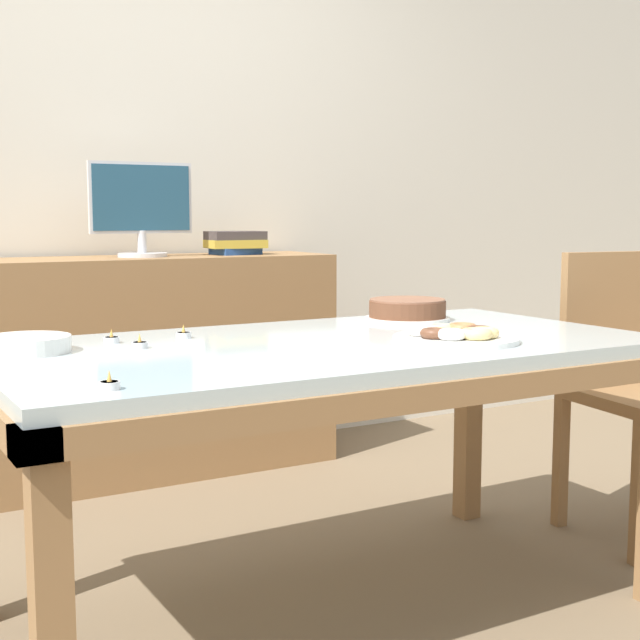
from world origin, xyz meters
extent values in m
plane|color=#7A664C|center=(0.00, 0.00, 0.00)|extent=(12.00, 12.00, 0.00)
cube|color=silver|center=(0.00, 1.78, 1.30)|extent=(8.00, 0.10, 2.60)
cube|color=silver|center=(0.00, 0.00, 0.72)|extent=(1.72, 0.90, 0.04)
cube|color=olive|center=(0.00, -0.42, 0.67)|extent=(1.76, 0.08, 0.06)
cube|color=olive|center=(0.00, 0.42, 0.67)|extent=(1.76, 0.08, 0.06)
cube|color=olive|center=(0.84, 0.00, 0.67)|extent=(0.08, 0.93, 0.06)
cube|color=olive|center=(-0.82, -0.40, 0.34)|extent=(0.07, 0.07, 0.68)
cube|color=olive|center=(0.82, 0.40, 0.34)|extent=(0.07, 0.07, 0.68)
cube|color=olive|center=(1.22, 0.15, 0.71)|extent=(0.40, 0.09, 0.45)
cube|color=olive|center=(0.99, -0.20, 0.23)|extent=(0.04, 0.04, 0.45)
cube|color=olive|center=(1.03, 0.17, 0.23)|extent=(0.04, 0.04, 0.45)
cube|color=olive|center=(0.00, 1.48, 0.45)|extent=(1.59, 0.44, 0.90)
cylinder|color=silver|center=(0.01, 1.48, 0.90)|extent=(0.20, 0.20, 0.02)
cylinder|color=silver|center=(0.01, 1.48, 0.96)|extent=(0.04, 0.04, 0.09)
cube|color=silver|center=(0.01, 1.48, 1.13)|extent=(0.42, 0.02, 0.28)
cube|color=navy|center=(0.01, 1.47, 1.13)|extent=(0.40, 0.00, 0.26)
cube|color=#23478C|center=(0.42, 1.48, 0.91)|extent=(0.20, 0.16, 0.03)
cube|color=#B29933|center=(0.42, 1.48, 0.94)|extent=(0.25, 0.19, 0.03)
cube|color=#3F3838|center=(0.42, 1.48, 0.98)|extent=(0.23, 0.16, 0.04)
cylinder|color=white|center=(0.45, 0.27, 0.74)|extent=(0.26, 0.26, 0.01)
cylinder|color=brown|center=(0.45, 0.27, 0.77)|extent=(0.24, 0.24, 0.05)
cylinder|color=brown|center=(0.45, 0.27, 0.80)|extent=(0.23, 0.23, 0.01)
cylinder|color=white|center=(0.29, -0.18, 0.74)|extent=(0.33, 0.33, 0.01)
torus|color=brown|center=(0.36, -0.19, 0.76)|extent=(0.07, 0.07, 0.02)
torus|color=#B27042|center=(0.35, -0.13, 0.76)|extent=(0.08, 0.08, 0.03)
torus|color=#EAD184|center=(0.30, -0.09, 0.76)|extent=(0.07, 0.07, 0.02)
torus|color=white|center=(0.23, -0.11, 0.76)|extent=(0.08, 0.08, 0.03)
torus|color=brown|center=(0.22, -0.17, 0.76)|extent=(0.07, 0.07, 0.03)
torus|color=white|center=(0.24, -0.22, 0.76)|extent=(0.07, 0.07, 0.03)
torus|color=#EAD184|center=(0.30, -0.24, 0.76)|extent=(0.08, 0.08, 0.03)
torus|color=#EAD184|center=(0.34, -0.23, 0.76)|extent=(0.08, 0.08, 0.03)
cylinder|color=white|center=(-0.72, 0.20, 0.74)|extent=(0.21, 0.21, 0.01)
cylinder|color=white|center=(-0.72, 0.20, 0.75)|extent=(0.21, 0.21, 0.01)
cylinder|color=white|center=(-0.72, 0.20, 0.76)|extent=(0.21, 0.21, 0.01)
cylinder|color=white|center=(-0.72, 0.20, 0.77)|extent=(0.21, 0.21, 0.01)
cylinder|color=silver|center=(-0.49, 0.25, 0.74)|extent=(0.04, 0.04, 0.02)
cylinder|color=white|center=(-0.49, 0.25, 0.75)|extent=(0.03, 0.03, 0.00)
cone|color=#F9B74C|center=(-0.49, 0.25, 0.76)|extent=(0.01, 0.01, 0.02)
cylinder|color=silver|center=(-0.30, 0.24, 0.74)|extent=(0.04, 0.04, 0.02)
cylinder|color=white|center=(-0.30, 0.24, 0.75)|extent=(0.03, 0.03, 0.00)
cone|color=#F9B74C|center=(-0.30, 0.24, 0.76)|extent=(0.01, 0.01, 0.02)
cylinder|color=silver|center=(-0.46, 0.13, 0.74)|extent=(0.04, 0.04, 0.02)
cylinder|color=white|center=(-0.46, 0.13, 0.75)|extent=(0.03, 0.03, 0.00)
cone|color=#F9B74C|center=(-0.46, 0.13, 0.76)|extent=(0.01, 0.01, 0.02)
cylinder|color=silver|center=(-0.68, -0.35, 0.74)|extent=(0.04, 0.04, 0.02)
cylinder|color=white|center=(-0.68, -0.35, 0.75)|extent=(0.03, 0.03, 0.00)
cone|color=#F9B74C|center=(-0.68, -0.35, 0.76)|extent=(0.01, 0.01, 0.02)
camera|label=1|loc=(-1.17, -1.99, 1.07)|focal=50.00mm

